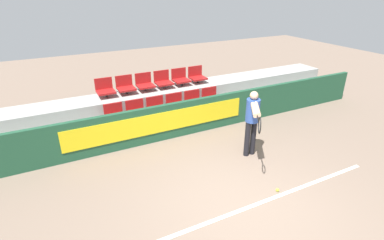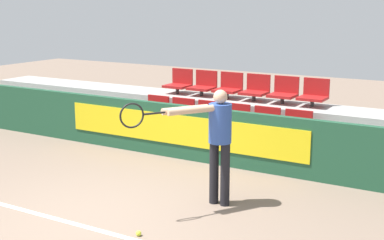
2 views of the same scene
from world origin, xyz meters
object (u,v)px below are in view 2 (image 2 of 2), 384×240
Objects in this scene: stadium_chair_3 at (234,120)px; stadium_chair_1 at (180,114)px; stadium_chair_0 at (155,111)px; stadium_chair_5 at (296,128)px; tennis_player at (215,135)px; stadium_chair_2 at (206,117)px; stadium_chair_7 at (203,85)px; stadium_chair_6 at (179,83)px; stadium_chair_4 at (264,124)px; stadium_chair_11 at (314,94)px; stadium_chair_8 at (229,87)px; stadium_chair_9 at (256,89)px; stadium_chair_10 at (284,92)px; tennis_ball at (139,233)px.

stadium_chair_1 is at bearing 180.00° from stadium_chair_3.
stadium_chair_0 and stadium_chair_5 have the same top height.
tennis_player is (2.59, -2.38, 0.34)m from stadium_chair_0.
stadium_chair_7 is (-0.58, 0.92, 0.44)m from stadium_chair_2.
stadium_chair_6 is (-1.75, 0.92, 0.44)m from stadium_chair_3.
stadium_chair_4 is at bearing 0.00° from stadium_chair_3.
stadium_chair_1 is at bearing -158.33° from stadium_chair_11.
stadium_chair_0 is 1.02m from stadium_chair_6.
stadium_chair_8 is 0.58m from stadium_chair_9.
stadium_chair_6 is 1.00× the size of stadium_chair_10.
stadium_chair_0 and stadium_chair_3 have the same top height.
stadium_chair_8 is at bearing 180.00° from stadium_chair_11.
stadium_chair_5 is at bearing 80.43° from tennis_ball.
tennis_player is (-0.32, -3.31, -0.10)m from stadium_chair_11.
stadium_chair_8 reaches higher than tennis_ball.
tennis_player is (0.26, -3.31, -0.10)m from stadium_chair_10.
stadium_chair_7 is at bearing 90.00° from stadium_chair_1.
tennis_player is at bearing -58.71° from stadium_chair_7.
stadium_chair_9 is (-0.58, 0.92, 0.44)m from stadium_chair_4.
stadium_chair_11 is (1.16, 0.00, 0.00)m from stadium_chair_9.
stadium_chair_7 is at bearing 180.00° from stadium_chair_10.
stadium_chair_0 and stadium_chair_1 have the same top height.
stadium_chair_7 and stadium_chair_10 have the same top height.
stadium_chair_0 is at bearing 180.00° from stadium_chair_5.
stadium_chair_0 is 1.75m from stadium_chair_3.
stadium_chair_11 is at bearing 0.00° from stadium_chair_10.
stadium_chair_4 is 1.00× the size of stadium_chair_7.
stadium_chair_2 reaches higher than tennis_ball.
stadium_chair_11 is (2.33, 0.92, 0.44)m from stadium_chair_1.
stadium_chair_0 reaches higher than tennis_ball.
tennis_player reaches higher than stadium_chair_6.
stadium_chair_0 is at bearing 180.00° from stadium_chair_1.
stadium_chair_2 is at bearing -38.47° from stadium_chair_6.
stadium_chair_2 is 1.00× the size of stadium_chair_8.
stadium_chair_7 reaches higher than stadium_chair_2.
stadium_chair_3 and stadium_chair_5 have the same top height.
stadium_chair_2 is 1.00× the size of stadium_chair_4.
stadium_chair_2 is at bearing 0.00° from stadium_chair_1.
stadium_chair_4 is at bearing 0.00° from stadium_chair_1.
stadium_chair_6 is 1.16m from stadium_chair_8.
stadium_chair_8 is (0.58, 0.92, 0.44)m from stadium_chair_1.
stadium_chair_0 is 0.31× the size of tennis_player.
stadium_chair_1 is (0.58, 0.00, 0.00)m from stadium_chair_0.
stadium_chair_3 is (1.16, 0.00, 0.00)m from stadium_chair_1.
stadium_chair_9 is at bearing 0.00° from stadium_chair_6.
stadium_chair_1 is 4.15m from tennis_ball.
stadium_chair_4 is at bearing 89.27° from tennis_ball.
stadium_chair_7 is 1.75m from stadium_chair_10.
stadium_chair_10 is at bearing 0.00° from stadium_chair_8.
stadium_chair_8 is 4.91m from tennis_ball.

